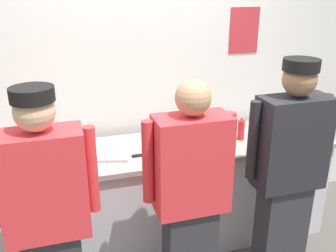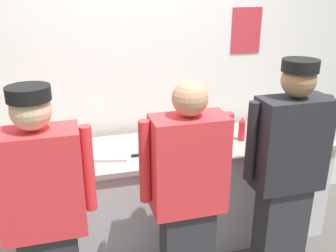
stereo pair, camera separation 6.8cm
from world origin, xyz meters
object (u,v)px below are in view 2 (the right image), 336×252
object	(u,v)px
mixing_bowl_steel	(200,141)
ramekin_orange_sauce	(34,152)
chefs_knife	(146,154)
plate_stack_front	(267,138)
sheet_tray	(96,152)
chef_center	(188,198)
chef_near_left	(45,216)
squeeze_bottle_primary	(242,129)
chef_far_right	(287,174)
deli_cup	(10,152)
ramekin_yellow_sauce	(148,140)

from	to	relation	value
mixing_bowl_steel	ramekin_orange_sauce	distance (m)	1.30
mixing_bowl_steel	chefs_knife	distance (m)	0.46
ramekin_orange_sauce	plate_stack_front	bearing A→B (deg)	-7.29
sheet_tray	chef_center	bearing A→B (deg)	-55.60
chef_near_left	mixing_bowl_steel	world-z (taller)	chef_near_left
plate_stack_front	squeeze_bottle_primary	distance (m)	0.23
chef_far_right	ramekin_orange_sauce	xyz separation A→B (m)	(-1.70, 0.81, 0.01)
sheet_tray	ramekin_orange_sauce	xyz separation A→B (m)	(-0.46, 0.12, 0.01)
chef_far_right	mixing_bowl_steel	size ratio (longest dim) A/B	4.69
chef_far_right	mixing_bowl_steel	world-z (taller)	chef_far_right
chef_center	plate_stack_front	distance (m)	1.09
mixing_bowl_steel	deli_cup	distance (m)	1.45
ramekin_yellow_sauce	deli_cup	distance (m)	1.06
chef_near_left	chef_center	bearing A→B (deg)	0.48
chef_far_right	chefs_knife	size ratio (longest dim) A/B	6.16
chef_center	mixing_bowl_steel	bearing A→B (deg)	64.12
chef_center	ramekin_orange_sauce	distance (m)	1.29
squeeze_bottle_primary	plate_stack_front	bearing A→B (deg)	-20.96
squeeze_bottle_primary	mixing_bowl_steel	bearing A→B (deg)	-173.39
deli_cup	chef_far_right	bearing A→B (deg)	-22.51
ramekin_yellow_sauce	chefs_knife	xyz separation A→B (m)	(-0.07, -0.24, -0.02)
chef_near_left	chef_far_right	distance (m)	1.59
ramekin_orange_sauce	squeeze_bottle_primary	bearing A→B (deg)	-5.54
sheet_tray	ramekin_orange_sauce	world-z (taller)	ramekin_orange_sauce
ramekin_yellow_sauce	chefs_knife	distance (m)	0.25
chef_near_left	sheet_tray	size ratio (longest dim) A/B	3.32
chef_near_left	mixing_bowl_steel	distance (m)	1.35
chef_near_left	chefs_knife	distance (m)	0.95
chef_near_left	plate_stack_front	xyz separation A→B (m)	(1.76, 0.62, 0.04)
ramekin_orange_sauce	chef_far_right	bearing A→B (deg)	-25.45
chef_center	chef_far_right	world-z (taller)	chef_far_right
mixing_bowl_steel	ramekin_orange_sauce	xyz separation A→B (m)	(-1.28, 0.21, -0.03)
plate_stack_front	squeeze_bottle_primary	bearing A→B (deg)	159.04
squeeze_bottle_primary	deli_cup	distance (m)	1.83
chef_near_left	chef_far_right	bearing A→B (deg)	1.91
mixing_bowl_steel	ramekin_yellow_sauce	xyz separation A→B (m)	(-0.38, 0.20, -0.03)
ramekin_orange_sauce	chefs_knife	xyz separation A→B (m)	(0.83, -0.24, -0.01)
chef_far_right	sheet_tray	bearing A→B (deg)	150.74
deli_cup	chef_center	bearing A→B (deg)	-35.85
chef_far_right	mixing_bowl_steel	bearing A→B (deg)	124.55
chef_far_right	ramekin_orange_sauce	bearing A→B (deg)	154.55
chef_near_left	plate_stack_front	bearing A→B (deg)	19.48
chef_near_left	chef_center	xyz separation A→B (m)	(0.86, 0.01, -0.02)
chef_center	mixing_bowl_steel	xyz separation A→B (m)	(0.31, 0.65, 0.09)
chef_near_left	chefs_knife	xyz separation A→B (m)	(0.72, 0.62, 0.02)
sheet_tray	squeeze_bottle_primary	xyz separation A→B (m)	(1.20, -0.04, 0.08)
chef_far_right	chefs_knife	world-z (taller)	chef_far_right
chef_near_left	squeeze_bottle_primary	world-z (taller)	chef_near_left
sheet_tray	ramekin_orange_sauce	distance (m)	0.48
squeeze_bottle_primary	deli_cup	size ratio (longest dim) A/B	1.89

